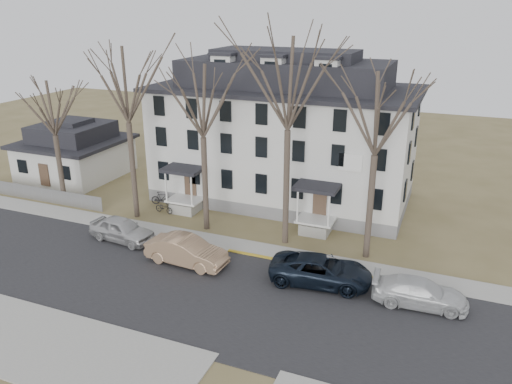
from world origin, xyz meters
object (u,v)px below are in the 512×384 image
at_px(tree_bungalow, 51,104).
at_px(boarding_house, 284,135).
at_px(tree_mid_right, 379,108).
at_px(bicycle_right, 162,199).
at_px(tree_far_left, 125,79).
at_px(tree_center, 289,77).
at_px(car_silver, 122,230).
at_px(car_navy, 321,271).
at_px(tree_mid_left, 202,96).
at_px(small_house, 75,153).
at_px(car_tan, 186,251).
at_px(bicycle_left, 164,208).
at_px(car_white, 420,293).

bearing_deg(tree_bungalow, boarding_house, 27.01).
bearing_deg(tree_mid_right, bicycle_right, 170.94).
height_order(tree_mid_right, bicycle_right, tree_mid_right).
relative_size(tree_far_left, bicycle_right, 7.63).
relative_size(tree_center, tree_mid_right, 1.15).
relative_size(car_silver, car_navy, 0.81).
xyz_separation_m(tree_mid_left, tree_center, (6.00, 0.00, 1.48)).
distance_m(tree_center, car_silver, 15.15).
distance_m(small_house, tree_center, 25.41).
height_order(car_silver, car_tan, car_tan).
xyz_separation_m(tree_far_left, car_navy, (15.65, -4.35, -9.53)).
xyz_separation_m(tree_mid_right, tree_bungalow, (-24.50, 0.00, -1.48)).
xyz_separation_m(car_navy, bicycle_left, (-14.03, 5.63, -0.40)).
distance_m(boarding_house, bicycle_right, 11.15).
distance_m(tree_bungalow, bicycle_left, 11.63).
bearing_deg(car_tan, bicycle_right, 43.88).
bearing_deg(tree_mid_left, bicycle_left, 163.65).
height_order(small_house, tree_center, tree_center).
height_order(tree_mid_right, tree_bungalow, tree_mid_right).
height_order(small_house, car_white, small_house).
bearing_deg(bicycle_right, boarding_house, -69.70).
relative_size(car_tan, car_white, 1.04).
height_order(small_house, car_tan, small_house).
xyz_separation_m(bicycle_left, bicycle_right, (-1.07, 1.42, 0.12)).
height_order(tree_mid_left, tree_bungalow, tree_mid_left).
relative_size(small_house, tree_mid_right, 0.68).
height_order(tree_mid_left, car_tan, tree_mid_left).
xyz_separation_m(tree_mid_right, car_navy, (-1.85, -4.35, -8.79)).
height_order(small_house, tree_mid_right, tree_mid_right).
bearing_deg(tree_center, car_silver, -159.11).
relative_size(small_house, tree_far_left, 0.63).
bearing_deg(car_silver, car_white, -85.95).
relative_size(car_tan, bicycle_left, 3.29).
height_order(boarding_house, tree_far_left, tree_far_left).
xyz_separation_m(boarding_house, bicycle_left, (-7.37, -6.87, -4.96)).
distance_m(small_house, car_silver, 16.25).
bearing_deg(tree_mid_right, small_house, 167.73).
xyz_separation_m(car_navy, car_white, (5.50, -0.20, -0.09)).
distance_m(tree_mid_left, car_navy, 13.76).
distance_m(tree_far_left, tree_mid_left, 6.05).
xyz_separation_m(tree_center, car_tan, (-4.69, -5.21, -10.22)).
distance_m(tree_far_left, bicycle_right, 10.18).
bearing_deg(car_white, car_tan, 88.44).
distance_m(boarding_house, tree_far_left, 13.12).
relative_size(small_house, tree_center, 0.59).
xyz_separation_m(small_house, tree_center, (23.00, -6.20, 8.84)).
height_order(tree_far_left, tree_mid_right, tree_far_left).
bearing_deg(tree_mid_right, car_navy, -113.00).
height_order(small_house, bicycle_left, small_house).
distance_m(tree_mid_left, car_tan, 10.26).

